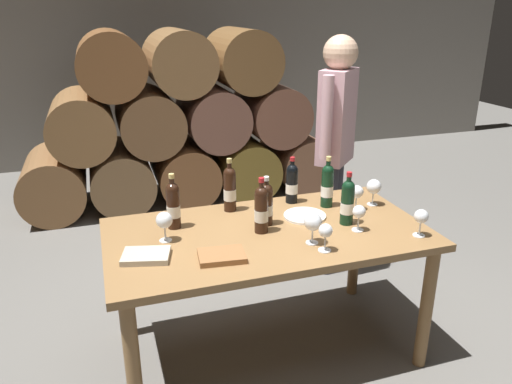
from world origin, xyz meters
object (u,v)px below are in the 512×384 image
(wine_bottle_6, at_px, (173,205))
(wine_glass_5, at_px, (359,213))
(serving_plate, at_px, (305,216))
(leather_ledger, at_px, (146,256))
(wine_glass_2, at_px, (357,193))
(sommelier_presenting, at_px, (336,135))
(wine_bottle_4, at_px, (347,202))
(wine_glass_6, at_px, (164,221))
(tasting_notebook, at_px, (222,256))
(wine_glass_4, at_px, (421,217))
(wine_bottle_3, at_px, (266,204))
(wine_bottle_0, at_px, (327,185))
(wine_bottle_2, at_px, (261,209))
(wine_bottle_1, at_px, (292,183))
(wine_glass_0, at_px, (326,232))
(wine_bottle_5, at_px, (230,189))
(wine_glass_3, at_px, (313,222))
(dining_table, at_px, (268,246))
(wine_glass_1, at_px, (374,187))

(wine_bottle_6, xyz_separation_m, wine_glass_5, (0.92, -0.34, -0.03))
(serving_plate, bearing_deg, leather_ledger, -166.41)
(wine_glass_2, distance_m, sommelier_presenting, 0.68)
(wine_bottle_4, height_order, wine_glass_6, wine_bottle_4)
(wine_glass_6, distance_m, tasting_notebook, 0.37)
(wine_glass_4, relative_size, tasting_notebook, 0.67)
(wine_glass_2, bearing_deg, wine_bottle_3, -176.76)
(tasting_notebook, bearing_deg, serving_plate, 36.58)
(wine_bottle_0, bearing_deg, wine_bottle_2, -155.67)
(wine_glass_6, relative_size, sommelier_presenting, 0.09)
(serving_plate, height_order, sommelier_presenting, sommelier_presenting)
(wine_bottle_0, relative_size, wine_glass_2, 2.05)
(wine_glass_4, distance_m, wine_glass_5, 0.31)
(sommelier_presenting, bearing_deg, wine_bottle_1, -140.38)
(wine_bottle_0, height_order, wine_bottle_4, wine_bottle_0)
(wine_glass_0, relative_size, tasting_notebook, 0.65)
(wine_bottle_5, height_order, wine_glass_2, wine_bottle_5)
(wine_bottle_1, relative_size, wine_bottle_4, 0.96)
(wine_glass_0, height_order, sommelier_presenting, sommelier_presenting)
(wine_bottle_6, distance_m, wine_glass_5, 0.99)
(wine_bottle_4, distance_m, wine_glass_5, 0.11)
(leather_ledger, bearing_deg, wine_glass_3, 7.68)
(wine_bottle_3, relative_size, leather_ledger, 1.26)
(dining_table, height_order, wine_bottle_0, wine_bottle_0)
(wine_glass_1, height_order, sommelier_presenting, sommelier_presenting)
(dining_table, relative_size, wine_glass_6, 10.71)
(tasting_notebook, xyz_separation_m, leather_ledger, (-0.34, 0.11, 0.00))
(wine_glass_1, height_order, wine_glass_6, wine_glass_1)
(wine_bottle_2, relative_size, wine_glass_4, 2.05)
(wine_bottle_4, height_order, wine_glass_0, wine_bottle_4)
(wine_bottle_4, bearing_deg, wine_glass_4, -42.08)
(wine_bottle_0, distance_m, wine_glass_4, 0.60)
(wine_glass_2, relative_size, leather_ledger, 0.69)
(wine_bottle_0, distance_m, wine_glass_1, 0.28)
(serving_plate, bearing_deg, wine_glass_2, 1.24)
(tasting_notebook, bearing_deg, wine_glass_1, 26.38)
(wine_glass_1, distance_m, wine_glass_5, 0.40)
(wine_bottle_0, distance_m, wine_glass_6, 1.00)
(wine_bottle_3, bearing_deg, wine_glass_0, -66.53)
(wine_bottle_6, distance_m, wine_glass_4, 1.30)
(wine_bottle_6, bearing_deg, tasting_notebook, -69.90)
(wine_bottle_1, distance_m, wine_glass_2, 0.39)
(wine_bottle_4, xyz_separation_m, leather_ledger, (-1.09, -0.07, -0.11))
(wine_bottle_5, bearing_deg, wine_bottle_3, -61.98)
(wine_bottle_5, xyz_separation_m, wine_glass_2, (0.71, -0.22, -0.03))
(wine_bottle_3, relative_size, serving_plate, 1.15)
(wine_glass_2, bearing_deg, wine_glass_5, -116.73)
(tasting_notebook, bearing_deg, wine_glass_5, 12.21)
(wine_glass_1, bearing_deg, wine_bottle_5, 167.61)
(wine_glass_6, xyz_separation_m, leather_ledger, (-0.12, -0.16, -0.10))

